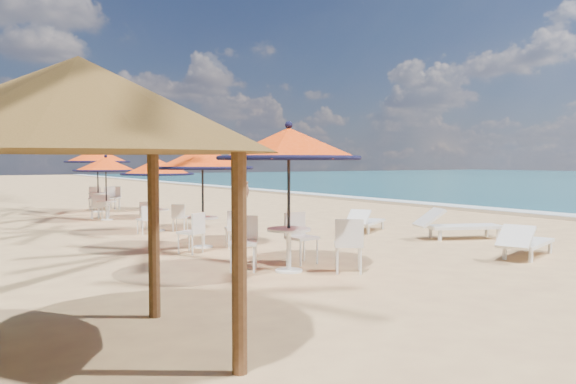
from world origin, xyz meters
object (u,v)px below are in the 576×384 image
station_1 (204,167)px  station_4 (99,164)px  lounger_far (365,221)px  palapa (79,106)px  station_3 (105,170)px  lounger_mid (456,225)px  station_0 (290,162)px  lounger_near (525,242)px  station_2 (158,176)px

station_1 → station_4: (0.47, 10.78, 0.05)m
lounger_far → palapa: size_ratio=0.48×
station_1 → palapa: size_ratio=0.62×
station_3 → lounger_mid: size_ratio=0.96×
station_4 → lounger_mid: 14.16m
station_0 → lounger_near: station_0 is taller
station_0 → station_2: bearing=89.4°
lounger_mid → station_4: bearing=136.4°
station_0 → station_3: (-0.33, 10.82, -0.28)m
station_2 → lounger_far: 5.99m
station_3 → lounger_mid: (6.15, -9.64, -1.31)m
station_1 → lounger_far: bearing=1.9°
lounger_mid → station_1: bearing=-176.7°
station_1 → station_2: size_ratio=1.13×
lounger_near → station_0: bearing=145.0°
station_2 → palapa: (-4.29, -9.61, 0.94)m
station_1 → station_4: 10.79m
palapa → lounger_mid: bearing=21.1°
station_0 → palapa: 5.03m
station_2 → station_1: bearing=-93.4°
station_2 → station_3: (-0.41, 3.90, 0.12)m
lounger_far → station_3: bearing=94.9°
station_0 → lounger_near: bearing=-17.0°
station_1 → station_2: (0.21, 3.56, -0.28)m
station_1 → station_4: bearing=87.5°
station_4 → palapa: palapa is taller
station_1 → station_0: bearing=-87.7°
station_0 → lounger_far: bearing=36.1°
station_4 → lounger_far: station_4 is taller
station_0 → lounger_mid: size_ratio=1.16×
station_3 → lounger_near: station_3 is taller
station_2 → palapa: size_ratio=0.55×
station_4 → station_3: bearing=-101.3°
station_0 → palapa: bearing=-147.5°
station_3 → lounger_far: 9.05m
station_3 → palapa: bearing=-106.1°
station_0 → station_3: station_0 is taller
station_2 → palapa: bearing=-114.1°
station_1 → station_3: (-0.19, 7.45, -0.16)m
station_2 → station_4: station_4 is taller
lounger_near → palapa: size_ratio=0.53×
palapa → station_0: bearing=32.5°
station_4 → lounger_mid: bearing=-67.1°
lounger_near → lounger_far: size_ratio=1.11×
lounger_mid → palapa: (-10.04, -3.87, 2.13)m
station_0 → station_3: size_ratio=1.22×
station_0 → lounger_mid: bearing=11.5°
station_1 → station_3: 7.46m
lounger_near → lounger_mid: (1.02, 2.65, 0.04)m
station_2 → lounger_mid: size_ratio=0.93×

